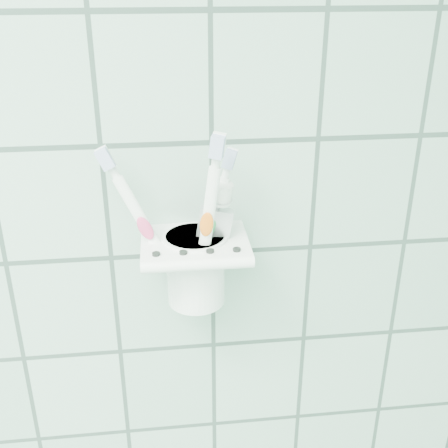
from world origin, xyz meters
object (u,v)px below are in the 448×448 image
object	(u,v)px
toothbrush_blue	(188,225)
cup	(196,266)
toothpaste_tube	(203,228)
toothbrush_pink	(185,222)
toothbrush_orange	(195,219)
holder_bracket	(195,246)

from	to	relation	value
toothbrush_blue	cup	bearing A→B (deg)	41.45
toothpaste_tube	cup	bearing A→B (deg)	-132.40
toothbrush_pink	toothbrush_orange	size ratio (longest dim) A/B	0.95
holder_bracket	toothbrush_orange	bearing A→B (deg)	-86.28
holder_bracket	toothbrush_blue	bearing A→B (deg)	175.55
toothbrush_blue	toothbrush_orange	bearing A→B (deg)	-34.97
toothbrush_orange	toothpaste_tube	size ratio (longest dim) A/B	1.39
cup	toothbrush_pink	world-z (taller)	toothbrush_pink
toothbrush_orange	toothpaste_tube	distance (m)	0.04
holder_bracket	cup	xyz separation A→B (m)	(0.00, 0.00, -0.03)
holder_bracket	toothpaste_tube	xyz separation A→B (m)	(0.01, 0.01, 0.02)
holder_bracket	toothbrush_pink	world-z (taller)	toothbrush_pink
toothbrush_orange	holder_bracket	bearing A→B (deg)	111.37
toothbrush_pink	cup	bearing A→B (deg)	49.62
cup	toothpaste_tube	distance (m)	0.05
cup	toothbrush_orange	world-z (taller)	toothbrush_orange
toothbrush_pink	toothbrush_orange	xyz separation A→B (m)	(0.01, -0.00, 0.00)
toothbrush_orange	toothbrush_pink	bearing A→B (deg)	-163.32
toothbrush_orange	toothpaste_tube	world-z (taller)	toothbrush_orange
toothbrush_pink	toothbrush_blue	xyz separation A→B (m)	(0.00, 0.01, -0.01)
holder_bracket	toothbrush_orange	world-z (taller)	toothbrush_orange
toothpaste_tube	toothbrush_blue	bearing A→B (deg)	-139.57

